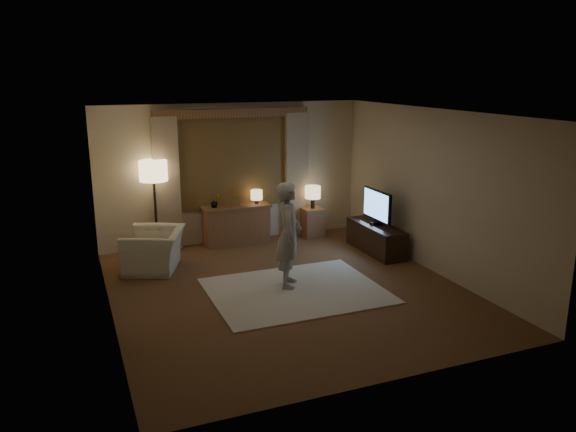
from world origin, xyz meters
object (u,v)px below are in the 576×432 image
armchair (154,250)px  person (289,235)px  sideboard (237,226)px  tv_stand (376,238)px  side_table (312,222)px

armchair → person: size_ratio=0.64×
armchair → sideboard: bearing=138.7°
sideboard → armchair: (-1.66, -0.85, -0.02)m
sideboard → person: size_ratio=0.76×
sideboard → armchair: bearing=-152.7°
armchair → tv_stand: bearing=103.4°
side_table → tv_stand: bearing=-64.5°
side_table → person: (-1.43, -2.31, 0.53)m
sideboard → armchair: size_ratio=1.18×
side_table → armchair: bearing=-165.9°
sideboard → tv_stand: size_ratio=0.86×
sideboard → side_table: size_ratio=2.14×
sideboard → armchair: 1.86m
sideboard → tv_stand: sideboard is taller
side_table → tv_stand: (0.64, -1.34, -0.03)m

